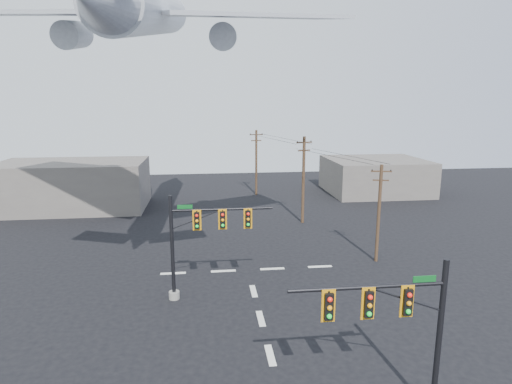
{
  "coord_description": "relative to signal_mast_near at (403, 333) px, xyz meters",
  "views": [
    {
      "loc": [
        -3.23,
        -20.49,
        13.44
      ],
      "look_at": [
        -0.18,
        5.0,
        7.97
      ],
      "focal_mm": 30.0,
      "sensor_mm": 36.0,
      "label": 1
    }
  ],
  "objects": [
    {
      "name": "power_lines",
      "position": [
        2.64,
        31.7,
        4.59
      ],
      "size": [
        8.66,
        27.65,
        0.52
      ],
      "color": "black"
    },
    {
      "name": "ground",
      "position": [
        -4.74,
        5.25,
        -4.05
      ],
      "size": [
        120.0,
        120.0,
        0.0
      ],
      "primitive_type": "plane",
      "color": "black",
      "rests_on": "ground"
    },
    {
      "name": "signal_mast_far",
      "position": [
        -8.61,
        12.67,
        0.11
      ],
      "size": [
        7.23,
        0.81,
        7.35
      ],
      "color": "gray",
      "rests_on": "ground"
    },
    {
      "name": "lane_markings",
      "position": [
        -4.74,
        10.58,
        -4.04
      ],
      "size": [
        14.0,
        21.2,
        0.01
      ],
      "color": "silver",
      "rests_on": "ground"
    },
    {
      "name": "utility_pole_b",
      "position": [
        2.77,
        30.33,
        1.03
      ],
      "size": [
        1.89,
        0.78,
        9.7
      ],
      "rotation": [
        0.0,
        0.0,
        0.34
      ],
      "color": "#4D3521",
      "rests_on": "ground"
    },
    {
      "name": "building_right",
      "position": [
        17.26,
        45.25,
        -1.55
      ],
      "size": [
        14.0,
        12.0,
        5.0
      ],
      "primitive_type": "cube",
      "color": "#655F59",
      "rests_on": "ground"
    },
    {
      "name": "building_left",
      "position": [
        -24.74,
        40.25,
        -1.05
      ],
      "size": [
        18.0,
        10.0,
        6.0
      ],
      "primitive_type": "cube",
      "color": "#655F59",
      "rests_on": "ground"
    },
    {
      "name": "utility_pole_a",
      "position": [
        6.37,
        17.93,
        0.32
      ],
      "size": [
        1.65,
        0.51,
        8.35
      ],
      "rotation": [
        0.0,
        0.0,
        -0.24
      ],
      "color": "#4D3521",
      "rests_on": "ground"
    },
    {
      "name": "signal_mast_near",
      "position": [
        0.0,
        0.0,
        0.0
      ],
      "size": [
        6.91,
        0.79,
        7.16
      ],
      "color": "gray",
      "rests_on": "ground"
    },
    {
      "name": "airliner",
      "position": [
        -12.03,
        20.27,
        16.11
      ],
      "size": [
        31.84,
        33.48,
        8.85
      ],
      "rotation": [
        0.0,
        -0.16,
        1.51
      ],
      "color": "silver"
    },
    {
      "name": "utility_pole_c",
      "position": [
        -0.66,
        45.58,
        0.88
      ],
      "size": [
        1.93,
        0.4,
        9.42
      ],
      "rotation": [
        0.0,
        0.0,
        0.14
      ],
      "color": "#4D3521",
      "rests_on": "ground"
    }
  ]
}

